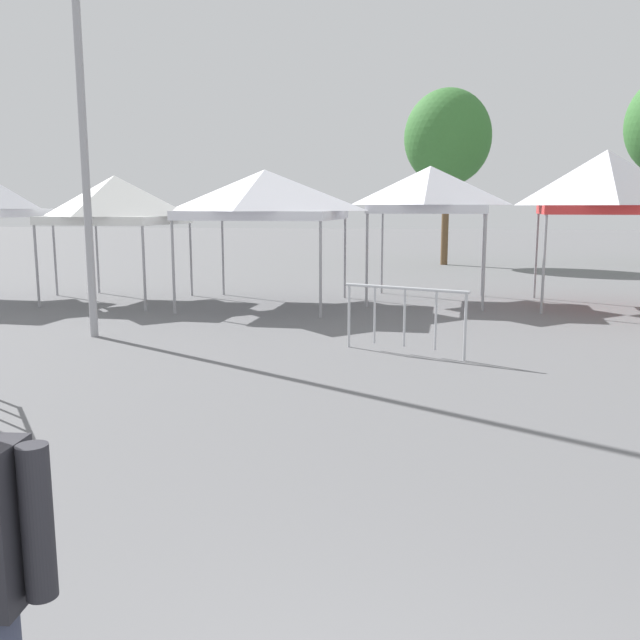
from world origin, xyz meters
The scene contains 7 objects.
canopy_tent_behind_right centered at (-7.25, 14.11, 2.47)m, with size 2.91×2.91×3.05m.
canopy_tent_behind_center centered at (-3.51, 14.07, 2.59)m, with size 3.49×3.49×3.16m.
canopy_tent_far_left centered at (0.25, 15.39, 2.71)m, with size 2.91×2.91×3.28m.
canopy_tent_center centered at (4.17, 15.03, 2.86)m, with size 2.99×2.99×3.58m.
light_pole_opposite_side centered at (-5.61, 9.74, 4.91)m, with size 0.36×0.36×8.68m.
tree_behind_tents_left centered at (0.76, 26.28, 4.96)m, with size 3.39×3.39×6.85m.
crowd_barrier_by_lift centered at (-0.02, 9.23, 0.75)m, with size 1.98×0.80×1.08m.
Camera 1 is at (0.45, -1.39, 2.32)m, focal length 37.93 mm.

